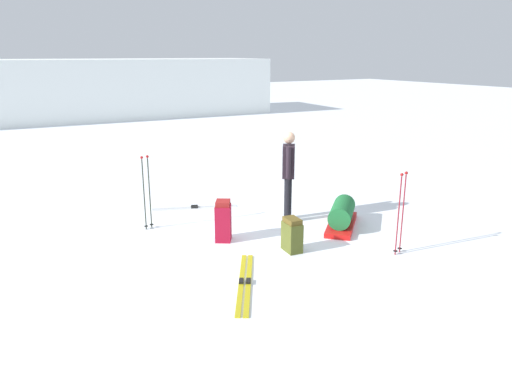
# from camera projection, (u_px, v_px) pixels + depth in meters

# --- Properties ---
(ground_plane) EXTENTS (80.00, 80.00, 0.00)m
(ground_plane) POSITION_uv_depth(u_px,v_px,m) (256.00, 229.00, 8.77)
(ground_plane) COLOR white
(distant_snow_ridge) EXTENTS (19.29, 6.01, 2.81)m
(distant_snow_ridge) POSITION_uv_depth(u_px,v_px,m) (74.00, 89.00, 23.58)
(distant_snow_ridge) COLOR white
(distant_snow_ridge) RESTS_ON ground_plane
(skier_standing) EXTENTS (0.37, 0.48, 1.70)m
(skier_standing) POSITION_uv_depth(u_px,v_px,m) (288.00, 172.00, 8.98)
(skier_standing) COLOR black
(skier_standing) RESTS_ON ground_plane
(ski_pair_near) EXTENTS (1.67, 0.77, 0.05)m
(ski_pair_near) POSITION_uv_depth(u_px,v_px,m) (195.00, 208.00, 9.96)
(ski_pair_near) COLOR silver
(ski_pair_near) RESTS_ON ground_plane
(ski_pair_far) EXTENTS (1.11, 1.67, 0.05)m
(ski_pair_far) POSITION_uv_depth(u_px,v_px,m) (245.00, 282.00, 6.70)
(ski_pair_far) COLOR gold
(ski_pair_far) RESTS_ON ground_plane
(backpack_large_dark) EXTENTS (0.38, 0.40, 0.70)m
(backpack_large_dark) POSITION_uv_depth(u_px,v_px,m) (223.00, 221.00, 8.16)
(backpack_large_dark) COLOR maroon
(backpack_large_dark) RESTS_ON ground_plane
(backpack_bright) EXTENTS (0.26, 0.37, 0.56)m
(backpack_bright) POSITION_uv_depth(u_px,v_px,m) (292.00, 235.00, 7.73)
(backpack_bright) COLOR #4D551F
(backpack_bright) RESTS_ON ground_plane
(ski_poles_planted_near) EXTENTS (0.18, 0.10, 1.35)m
(ski_poles_planted_near) POSITION_uv_depth(u_px,v_px,m) (147.00, 189.00, 8.60)
(ski_poles_planted_near) COLOR black
(ski_poles_planted_near) RESTS_ON ground_plane
(ski_poles_planted_far) EXTENTS (0.21, 0.11, 1.33)m
(ski_poles_planted_far) POSITION_uv_depth(u_px,v_px,m) (401.00, 209.00, 7.51)
(ski_poles_planted_far) COLOR maroon
(ski_poles_planted_far) RESTS_ON ground_plane
(gear_sled) EXTENTS (1.28, 1.26, 0.49)m
(gear_sled) POSITION_uv_depth(u_px,v_px,m) (342.00, 215.00, 8.83)
(gear_sled) COLOR red
(gear_sled) RESTS_ON ground_plane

